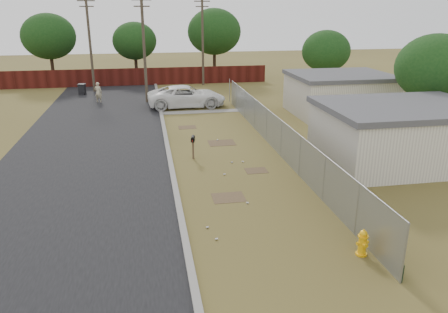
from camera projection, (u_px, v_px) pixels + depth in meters
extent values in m
plane|color=brown|center=(226.00, 159.00, 23.70)|extent=(120.00, 120.00, 0.00)
cube|color=black|center=(97.00, 128.00, 29.89)|extent=(9.00, 60.00, 0.02)
cube|color=gray|center=(163.00, 124.00, 30.63)|extent=(0.25, 60.00, 0.12)
cube|color=gray|center=(199.00, 112.00, 34.40)|extent=(6.20, 1.00, 0.03)
cylinder|color=gray|center=(405.00, 254.00, 12.72)|extent=(0.06, 0.06, 2.00)
cylinder|color=gray|center=(357.00, 210.00, 15.52)|extent=(0.06, 0.06, 2.00)
cylinder|color=gray|center=(324.00, 179.00, 18.31)|extent=(0.06, 0.06, 2.00)
cylinder|color=gray|center=(300.00, 156.00, 21.10)|extent=(0.06, 0.06, 2.00)
cylinder|color=gray|center=(281.00, 139.00, 23.90)|extent=(0.06, 0.06, 2.00)
cylinder|color=gray|center=(267.00, 125.00, 26.69)|extent=(0.06, 0.06, 2.00)
cylinder|color=gray|center=(255.00, 114.00, 29.48)|extent=(0.06, 0.06, 2.00)
cylinder|color=gray|center=(245.00, 105.00, 32.28)|extent=(0.06, 0.06, 2.00)
cylinder|color=gray|center=(237.00, 97.00, 35.07)|extent=(0.06, 0.06, 2.00)
cylinder|color=gray|center=(230.00, 90.00, 37.86)|extent=(0.06, 0.06, 2.00)
cylinder|color=gray|center=(277.00, 117.00, 24.50)|extent=(0.04, 26.00, 0.04)
cube|color=slate|center=(276.00, 134.00, 24.83)|extent=(0.01, 26.00, 2.00)
cube|color=black|center=(277.00, 145.00, 25.06)|extent=(0.03, 26.00, 0.60)
cube|color=#46130F|center=(126.00, 77.00, 45.68)|extent=(30.00, 0.12, 1.80)
cylinder|color=#493F30|center=(144.00, 49.00, 36.47)|extent=(0.24, 0.24, 9.00)
cube|color=#493F30|center=(141.00, 0.00, 35.21)|extent=(1.60, 0.10, 0.10)
cube|color=#493F30|center=(142.00, 6.00, 35.37)|extent=(1.30, 0.10, 0.10)
cylinder|color=#493F30|center=(90.00, 44.00, 41.22)|extent=(0.24, 0.24, 9.00)
cube|color=#493F30|center=(86.00, 1.00, 39.95)|extent=(1.60, 0.10, 0.10)
cube|color=#493F30|center=(86.00, 6.00, 40.11)|extent=(1.30, 0.10, 0.10)
cylinder|color=#493F30|center=(203.00, 41.00, 44.92)|extent=(0.24, 0.24, 9.00)
cube|color=#493F30|center=(202.00, 1.00, 43.66)|extent=(1.60, 0.10, 0.10)
cube|color=#493F30|center=(202.00, 6.00, 43.82)|extent=(1.30, 0.10, 0.10)
cube|color=silver|center=(401.00, 136.00, 22.90)|extent=(8.00, 6.00, 2.80)
cube|color=#49494E|center=(405.00, 107.00, 22.39)|extent=(8.32, 6.24, 0.30)
cube|color=silver|center=(339.00, 96.00, 33.39)|extent=(7.00, 6.00, 2.80)
cube|color=#49494E|center=(341.00, 75.00, 32.89)|extent=(7.28, 6.24, 0.30)
cylinder|color=#322116|center=(52.00, 67.00, 47.82)|extent=(0.36, 0.36, 3.30)
ellipsoid|color=#113311|center=(49.00, 36.00, 46.77)|extent=(5.70, 5.70, 4.84)
cylinder|color=#322116|center=(136.00, 66.00, 50.33)|extent=(0.36, 0.36, 2.86)
ellipsoid|color=#113311|center=(135.00, 41.00, 49.42)|extent=(4.94, 4.94, 4.20)
cylinder|color=#322116|center=(214.00, 62.00, 50.80)|extent=(0.36, 0.36, 3.52)
ellipsoid|color=#113311|center=(214.00, 32.00, 49.69)|extent=(6.08, 6.08, 5.17)
cylinder|color=#322116|center=(324.00, 78.00, 42.21)|extent=(0.36, 0.36, 2.64)
ellipsoid|color=#113311|center=(326.00, 51.00, 41.38)|extent=(4.56, 4.56, 3.88)
cylinder|color=#322116|center=(429.00, 111.00, 28.38)|extent=(0.36, 0.36, 2.86)
ellipsoid|color=#113311|center=(435.00, 68.00, 27.48)|extent=(4.94, 4.94, 4.20)
cylinder|color=#FBB60D|center=(361.00, 254.00, 14.54)|extent=(0.42, 0.42, 0.07)
cylinder|color=#FBB60D|center=(362.00, 245.00, 14.43)|extent=(0.29, 0.29, 0.65)
cylinder|color=#FBB60D|center=(363.00, 236.00, 14.33)|extent=(0.38, 0.38, 0.06)
sphere|color=#FBB60D|center=(363.00, 234.00, 14.30)|extent=(0.28, 0.28, 0.26)
cylinder|color=#FBB60D|center=(364.00, 230.00, 14.26)|extent=(0.05, 0.05, 0.07)
cylinder|color=#FBB60D|center=(358.00, 244.00, 14.37)|extent=(0.12, 0.13, 0.12)
cylinder|color=#FBB60D|center=(367.00, 242.00, 14.45)|extent=(0.12, 0.13, 0.12)
cylinder|color=#FBB60D|center=(365.00, 245.00, 14.27)|extent=(0.17, 0.15, 0.16)
cube|color=brown|center=(193.00, 149.00, 23.62)|extent=(0.11, 0.11, 1.06)
cube|color=black|center=(193.00, 139.00, 23.44)|extent=(0.29, 0.54, 0.19)
cylinder|color=black|center=(193.00, 138.00, 23.41)|extent=(0.29, 0.54, 0.19)
cube|color=red|center=(192.00, 141.00, 23.18)|extent=(0.03, 0.05, 0.11)
imported|color=white|center=(187.00, 96.00, 35.87)|extent=(6.41, 3.08, 1.76)
imported|color=tan|center=(98.00, 92.00, 37.60)|extent=(0.74, 0.59, 1.76)
cube|color=black|center=(82.00, 90.00, 41.11)|extent=(0.68, 0.68, 0.95)
cube|color=black|center=(81.00, 84.00, 40.95)|extent=(0.75, 0.75, 0.08)
cylinder|color=black|center=(85.00, 94.00, 40.96)|extent=(0.08, 0.20, 0.20)
cylinder|color=beige|center=(247.00, 203.00, 18.32)|extent=(0.12, 0.10, 0.07)
cylinder|color=silver|center=(224.00, 174.00, 21.44)|extent=(0.11, 0.08, 0.07)
cylinder|color=beige|center=(243.00, 162.00, 23.20)|extent=(0.12, 0.12, 0.07)
cylinder|color=silver|center=(207.00, 227.00, 16.27)|extent=(0.12, 0.10, 0.07)
cylinder|color=beige|center=(217.00, 140.00, 27.02)|extent=(0.11, 0.12, 0.07)
cylinder|color=silver|center=(232.00, 162.00, 23.11)|extent=(0.11, 0.09, 0.07)
cylinder|color=silver|center=(216.00, 239.00, 15.46)|extent=(0.11, 0.08, 0.07)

